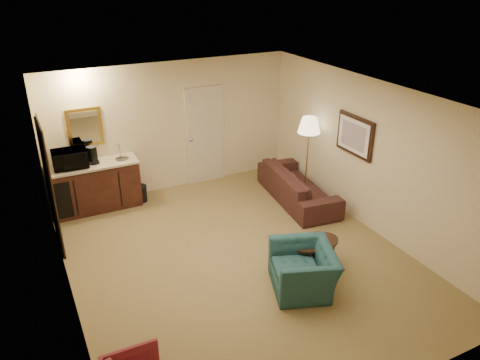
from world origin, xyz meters
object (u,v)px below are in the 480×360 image
object	(u,v)px
floor_lamp	(307,158)
microwave	(69,157)
teal_armchair	(304,263)
coffee_table	(314,254)
wetbar_cabinet	(95,186)
sofa	(298,181)
coffee_maker	(93,155)
waste_bin	(140,193)

from	to	relation	value
floor_lamp	microwave	bearing A→B (deg)	162.58
teal_armchair	coffee_table	world-z (taller)	teal_armchair
wetbar_cabinet	teal_armchair	xyz separation A→B (m)	(2.15, -3.79, -0.04)
sofa	floor_lamp	distance (m)	0.48
teal_armchair	floor_lamp	xyz separation A→B (m)	(1.70, 2.47, 0.40)
floor_lamp	sofa	bearing A→B (deg)	-158.20
teal_armchair	coffee_maker	world-z (taller)	coffee_maker
waste_bin	coffee_maker	bearing A→B (deg)	174.15
sofa	coffee_table	xyz separation A→B (m)	(-1.00, -2.00, -0.20)
floor_lamp	waste_bin	distance (m)	3.35
wetbar_cabinet	coffee_maker	bearing A→B (deg)	18.01
teal_armchair	coffee_maker	xyz separation A→B (m)	(-2.12, 3.80, 0.66)
sofa	coffee_table	world-z (taller)	sofa
teal_armchair	floor_lamp	size ratio (longest dim) A/B	0.59
teal_armchair	coffee_table	xyz separation A→B (m)	(0.45, 0.37, -0.20)
sofa	coffee_maker	distance (m)	3.90
coffee_table	floor_lamp	xyz separation A→B (m)	(1.25, 2.10, 0.60)
microwave	sofa	bearing A→B (deg)	-18.21
wetbar_cabinet	floor_lamp	distance (m)	4.09
waste_bin	coffee_maker	xyz separation A→B (m)	(-0.78, 0.08, 0.92)
microwave	coffee_maker	world-z (taller)	microwave
coffee_table	microwave	bearing A→B (deg)	130.94
coffee_table	coffee_maker	xyz separation A→B (m)	(-2.57, 3.43, 0.86)
wetbar_cabinet	coffee_maker	size ratio (longest dim) A/B	4.98
waste_bin	microwave	size ratio (longest dim) A/B	0.54
coffee_table	waste_bin	world-z (taller)	coffee_table
teal_armchair	sofa	bearing A→B (deg)	167.98
wetbar_cabinet	coffee_table	distance (m)	4.30
teal_armchair	waste_bin	size ratio (longest dim) A/B	2.99
sofa	teal_armchair	world-z (taller)	teal_armchair
coffee_table	floor_lamp	world-z (taller)	floor_lamp
sofa	teal_armchair	size ratio (longest dim) A/B	2.22
sofa	teal_armchair	bearing A→B (deg)	155.39
microwave	coffee_maker	size ratio (longest dim) A/B	1.83
sofa	microwave	xyz separation A→B (m)	(-3.97, 1.42, 0.70)
floor_lamp	waste_bin	world-z (taller)	floor_lamp
sofa	microwave	world-z (taller)	microwave
teal_armchair	coffee_table	distance (m)	0.62
coffee_table	waste_bin	bearing A→B (deg)	118.06
wetbar_cabinet	floor_lamp	world-z (taller)	floor_lamp
teal_armchair	wetbar_cabinet	bearing A→B (deg)	-131.00
wetbar_cabinet	coffee_table	world-z (taller)	wetbar_cabinet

